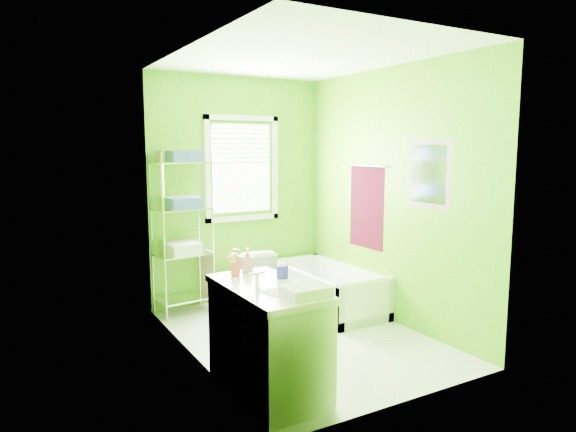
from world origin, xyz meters
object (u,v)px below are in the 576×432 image
bathtub (328,295)px  toilet (251,278)px  vanity (268,335)px  wire_shelf_unit (183,214)px

bathtub → toilet: 0.88m
vanity → wire_shelf_unit: bearing=88.3°
vanity → toilet: bearing=67.9°
bathtub → vanity: size_ratio=1.40×
bathtub → toilet: bearing=150.8°
bathtub → wire_shelf_unit: 1.83m
toilet → vanity: 1.98m
vanity → wire_shelf_unit: 2.19m
bathtub → wire_shelf_unit: (-1.43, 0.67, 0.93)m
vanity → wire_shelf_unit: wire_shelf_unit is taller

